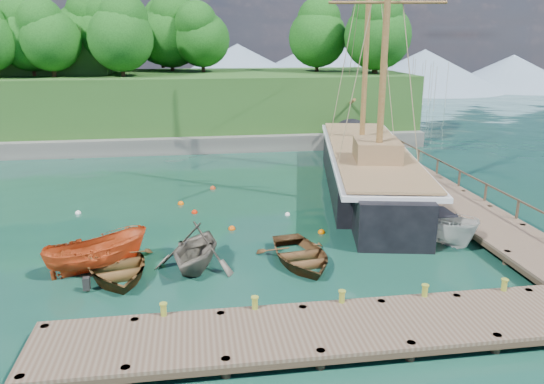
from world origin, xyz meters
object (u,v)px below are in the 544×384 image
at_px(motorboat_orange, 99,270).
at_px(schooner, 368,172).
at_px(cabin_boat_white, 435,240).
at_px(rowboat_1, 196,268).
at_px(rowboat_0, 116,274).
at_px(rowboat_2, 300,263).

xyz_separation_m(motorboat_orange, schooner, (14.98, 10.11, 1.11)).
relative_size(cabin_boat_white, schooner, 0.17).
bearing_deg(schooner, cabin_boat_white, -76.43).
bearing_deg(rowboat_1, schooner, 62.31).
xyz_separation_m(rowboat_1, cabin_boat_white, (11.32, 1.45, 0.00)).
relative_size(rowboat_0, schooner, 0.18).
height_order(rowboat_1, cabin_boat_white, rowboat_1).
bearing_deg(rowboat_0, motorboat_orange, 133.89).
height_order(rowboat_0, schooner, schooner).
xyz_separation_m(rowboat_0, schooner, (14.20, 10.61, 1.11)).
bearing_deg(schooner, rowboat_2, -110.16).
bearing_deg(schooner, rowboat_1, -124.87).
distance_m(rowboat_0, rowboat_2, 7.70).
xyz_separation_m(rowboat_2, cabin_boat_white, (6.86, 1.56, 0.00)).
height_order(rowboat_2, motorboat_orange, motorboat_orange).
xyz_separation_m(rowboat_1, schooner, (10.95, 10.53, 1.11)).
xyz_separation_m(rowboat_1, rowboat_2, (4.45, -0.11, 0.00)).
distance_m(rowboat_1, cabin_boat_white, 11.41).
relative_size(rowboat_1, motorboat_orange, 0.92).
distance_m(rowboat_1, rowboat_2, 4.45).
relative_size(rowboat_2, cabin_boat_white, 0.97).
bearing_deg(cabin_boat_white, motorboat_orange, 159.89).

